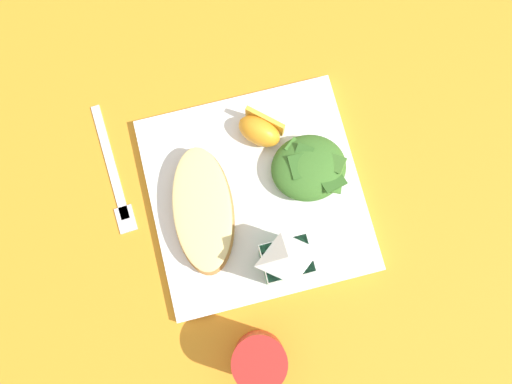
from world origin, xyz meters
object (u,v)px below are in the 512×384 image
object	(u,v)px
cheesy_pizza_bread	(203,210)
green_salad_pile	(309,168)
milk_carton	(286,260)
white_plate	(256,195)
metal_fork	(115,178)
orange_wedge_front	(260,130)
drinking_red_cup	(259,360)

from	to	relation	value
cheesy_pizza_bread	green_salad_pile	size ratio (longest dim) A/B	1.78
green_salad_pile	milk_carton	bearing A→B (deg)	60.56
white_plate	metal_fork	xyz separation A→B (m)	(0.18, -0.07, -0.01)
milk_carton	metal_fork	bearing A→B (deg)	-40.97
milk_carton	metal_fork	world-z (taller)	milk_carton
cheesy_pizza_bread	orange_wedge_front	bearing A→B (deg)	-138.58
drinking_red_cup	cheesy_pizza_bread	bearing A→B (deg)	-82.81
white_plate	drinking_red_cup	size ratio (longest dim) A/B	3.25
green_salad_pile	drinking_red_cup	world-z (taller)	drinking_red_cup
cheesy_pizza_bread	metal_fork	distance (m)	0.14
orange_wedge_front	metal_fork	bearing A→B (deg)	2.15
green_salad_pile	cheesy_pizza_bread	bearing A→B (deg)	7.79
white_plate	milk_carton	distance (m)	0.12
cheesy_pizza_bread	metal_fork	xyz separation A→B (m)	(0.11, -0.08, -0.03)
cheesy_pizza_bread	metal_fork	size ratio (longest dim) A/B	0.94
green_salad_pile	orange_wedge_front	bearing A→B (deg)	-53.26
cheesy_pizza_bread	orange_wedge_front	world-z (taller)	orange_wedge_front
white_plate	metal_fork	world-z (taller)	white_plate
white_plate	metal_fork	bearing A→B (deg)	-21.17
white_plate	milk_carton	bearing A→B (deg)	97.03
orange_wedge_front	white_plate	bearing A→B (deg)	72.21
green_salad_pile	metal_fork	bearing A→B (deg)	-12.79
green_salad_pile	metal_fork	world-z (taller)	green_salad_pile
metal_fork	cheesy_pizza_bread	bearing A→B (deg)	144.45
cheesy_pizza_bread	drinking_red_cup	bearing A→B (deg)	97.19
white_plate	orange_wedge_front	distance (m)	0.09
milk_carton	orange_wedge_front	size ratio (longest dim) A/B	1.61
drinking_red_cup	metal_fork	bearing A→B (deg)	-63.97
metal_fork	green_salad_pile	bearing A→B (deg)	167.21
milk_carton	green_salad_pile	bearing A→B (deg)	-119.44
orange_wedge_front	drinking_red_cup	size ratio (longest dim) A/B	0.80
white_plate	cheesy_pizza_bread	size ratio (longest dim) A/B	1.57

